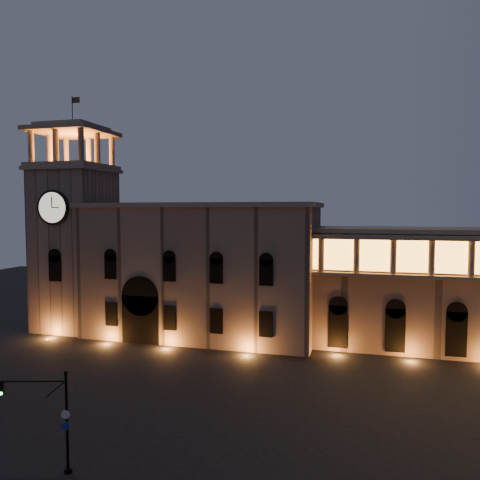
# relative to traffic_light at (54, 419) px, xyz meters

# --- Properties ---
(ground) EXTENTS (160.00, 160.00, 0.00)m
(ground) POSITION_rel_traffic_light_xyz_m (-0.17, 11.59, -3.47)
(ground) COLOR black
(ground) RESTS_ON ground
(government_building) EXTENTS (30.80, 12.80, 17.60)m
(government_building) POSITION_rel_traffic_light_xyz_m (-2.25, 33.52, 5.30)
(government_building) COLOR #826755
(government_building) RESTS_ON ground
(clock_tower) EXTENTS (9.80, 9.80, 32.40)m
(clock_tower) POSITION_rel_traffic_light_xyz_m (-20.67, 32.57, 9.03)
(clock_tower) COLOR #826755
(clock_tower) RESTS_ON ground
(colonnade_wing) EXTENTS (40.60, 11.50, 14.50)m
(colonnade_wing) POSITION_rel_traffic_light_xyz_m (31.83, 35.51, 3.87)
(colonnade_wing) COLOR #7D6150
(colonnade_wing) RESTS_ON ground
(traffic_light) EXTENTS (4.66, 1.54, 6.60)m
(traffic_light) POSITION_rel_traffic_light_xyz_m (0.00, 0.00, 0.00)
(traffic_light) COLOR black
(traffic_light) RESTS_ON ground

